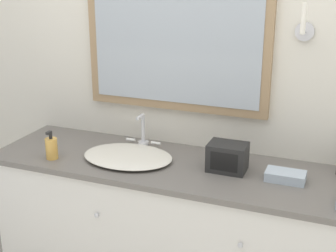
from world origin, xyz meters
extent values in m
cube|color=silver|center=(0.00, 0.63, 1.27)|extent=(8.00, 0.06, 2.55)
cube|color=#997A56|center=(-0.15, 0.59, 1.40)|extent=(1.01, 0.04, 0.70)
cube|color=#9EA8B2|center=(-0.15, 0.57, 1.40)|extent=(0.92, 0.01, 0.61)
cylinder|color=silver|center=(0.49, 0.59, 1.50)|extent=(0.09, 0.01, 0.09)
cylinder|color=silver|center=(0.49, 0.54, 1.50)|extent=(0.02, 0.10, 0.02)
cylinder|color=white|center=(0.49, 0.49, 1.57)|extent=(0.02, 0.02, 0.14)
cube|color=silver|center=(0.00, 0.32, 0.41)|extent=(1.99, 0.53, 0.81)
cube|color=#66605B|center=(0.00, 0.32, 0.83)|extent=(2.05, 0.57, 0.03)
sphere|color=silver|center=(-0.36, 0.04, 0.63)|extent=(0.02, 0.02, 0.02)
sphere|color=silver|center=(0.36, 0.04, 0.63)|extent=(0.02, 0.02, 0.02)
ellipsoid|color=silver|center=(-0.30, 0.29, 0.86)|extent=(0.48, 0.35, 0.03)
cylinder|color=silver|center=(-0.30, 0.49, 0.86)|extent=(0.06, 0.06, 0.03)
cylinder|color=silver|center=(-0.30, 0.49, 0.95)|extent=(0.02, 0.02, 0.15)
cylinder|color=silver|center=(-0.30, 0.45, 1.02)|extent=(0.02, 0.07, 0.02)
cylinder|color=white|center=(-0.38, 0.49, 0.87)|extent=(0.06, 0.02, 0.02)
cylinder|color=white|center=(-0.23, 0.49, 0.87)|extent=(0.06, 0.02, 0.02)
cylinder|color=gold|center=(-0.68, 0.16, 0.90)|extent=(0.06, 0.06, 0.11)
cylinder|color=black|center=(-0.68, 0.16, 0.97)|extent=(0.02, 0.02, 0.03)
cube|color=black|center=(-0.68, 0.15, 0.99)|extent=(0.02, 0.03, 0.01)
cube|color=black|center=(0.21, 0.35, 0.91)|extent=(0.19, 0.14, 0.14)
cube|color=black|center=(0.21, 0.28, 0.91)|extent=(0.13, 0.01, 0.09)
cube|color=#A8B7C6|center=(0.49, 0.33, 0.86)|extent=(0.18, 0.11, 0.04)
camera|label=1|loc=(0.71, -1.72, 1.79)|focal=50.00mm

